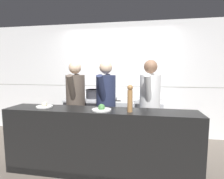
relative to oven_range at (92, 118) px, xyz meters
The scene contains 16 objects.
ground_plane 1.22m from the oven_range, 62.05° to the right, with size 14.00×14.00×0.00m, color #6B6056.
wall_back_tiled 1.08m from the oven_range, 37.02° to the left, with size 8.00×0.06×2.60m.
oven_range is the anchor object (origin of this frame).
prep_counter 1.03m from the oven_range, ahead, with size 0.94×0.65×0.88m.
pass_counter 1.38m from the oven_range, 68.92° to the right, with size 2.77×0.45×0.97m.
stock_pot 0.65m from the oven_range, behind, with size 0.25×0.25×0.23m.
sauce_pot 0.56m from the oven_range, 61.60° to the left, with size 0.32×0.32×0.19m.
braising_pot 0.66m from the oven_range, ahead, with size 0.29×0.29×0.20m.
mixing_bowl_steel 1.28m from the oven_range, ahead, with size 0.24×0.24×0.10m.
chefs_knife 0.85m from the oven_range, 10.38° to the right, with size 0.40×0.05×0.02m.
plated_dish_main 1.43m from the oven_range, 105.87° to the right, with size 0.25×0.25×0.09m.
plated_dish_appetiser 1.53m from the oven_range, 67.72° to the right, with size 0.27×0.27×0.10m.
pepper_mill 1.79m from the oven_range, 55.15° to the right, with size 0.08×0.08×0.37m.
chef_head_cook 0.83m from the oven_range, 98.49° to the right, with size 0.37×0.74×1.68m.
chef_sous 0.96m from the oven_range, 55.52° to the right, with size 0.38×0.74×1.68m.
chef_line 1.48m from the oven_range, 28.15° to the right, with size 0.40×0.74×1.69m.
Camera 1 is at (0.57, -2.66, 1.53)m, focal length 28.00 mm.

